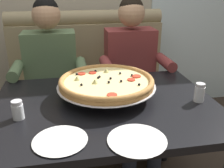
{
  "coord_description": "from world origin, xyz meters",
  "views": [
    {
      "loc": [
        -0.19,
        -1.22,
        1.38
      ],
      "look_at": [
        0.05,
        0.1,
        0.83
      ],
      "focal_mm": 40.38,
      "sensor_mm": 36.0,
      "label": 1
    }
  ],
  "objects": [
    {
      "name": "diner_left",
      "position": [
        -0.32,
        0.65,
        0.71
      ],
      "size": [
        0.54,
        0.64,
        1.27
      ],
      "color": "#2D3342",
      "rests_on": "ground_plane"
    },
    {
      "name": "patio_chair",
      "position": [
        1.33,
        2.07,
        0.52
      ],
      "size": [
        0.4,
        0.4,
        0.86
      ],
      "color": "black",
      "rests_on": "ground_plane"
    },
    {
      "name": "pizza",
      "position": [
        0.02,
        0.09,
        0.85
      ],
      "size": [
        0.56,
        0.56,
        0.12
      ],
      "color": "silver",
      "rests_on": "dining_table"
    },
    {
      "name": "shaker_oregano",
      "position": [
        0.51,
        -0.07,
        0.8
      ],
      "size": [
        0.05,
        0.05,
        0.11
      ],
      "color": "white",
      "rests_on": "dining_table"
    },
    {
      "name": "plate_near_right",
      "position": [
        0.07,
        -0.37,
        0.77
      ],
      "size": [
        0.25,
        0.25,
        0.02
      ],
      "color": "white",
      "rests_on": "dining_table"
    },
    {
      "name": "shaker_parmesan",
      "position": [
        -0.44,
        -0.09,
        0.8
      ],
      "size": [
        0.06,
        0.06,
        0.1
      ],
      "color": "white",
      "rests_on": "dining_table"
    },
    {
      "name": "diner_right",
      "position": [
        0.32,
        0.65,
        0.71
      ],
      "size": [
        0.54,
        0.64,
        1.27
      ],
      "color": "#2D3342",
      "rests_on": "ground_plane"
    },
    {
      "name": "plate_near_left",
      "position": [
        -0.24,
        -0.31,
        0.77
      ],
      "size": [
        0.23,
        0.23,
        0.02
      ],
      "color": "white",
      "rests_on": "dining_table"
    },
    {
      "name": "booth_bench",
      "position": [
        0.0,
        0.92,
        0.4
      ],
      "size": [
        1.44,
        0.78,
        1.13
      ],
      "color": "#998966",
      "rests_on": "ground_plane"
    },
    {
      "name": "dining_table",
      "position": [
        0.0,
        0.0,
        0.66
      ],
      "size": [
        1.22,
        0.9,
        0.76
      ],
      "color": "black",
      "rests_on": "ground_plane"
    }
  ]
}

